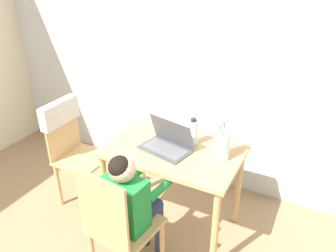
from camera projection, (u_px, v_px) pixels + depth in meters
wall_back at (198, 56)px, 2.89m from camera, size 6.40×0.05×2.50m
dining_table at (173, 161)px, 2.52m from camera, size 1.02×0.65×0.74m
chair_occupied at (119, 228)px, 2.09m from camera, size 0.44×0.44×0.95m
chair_spare at (69, 137)px, 2.84m from camera, size 0.43×0.40×0.96m
person_seated at (130, 200)px, 2.13m from camera, size 0.34×0.45×0.99m
laptop at (168, 142)px, 2.46m from camera, size 0.42×0.31×0.23m
flower_vase at (223, 144)px, 2.30m from camera, size 0.11×0.11×0.35m
water_bottle at (193, 132)px, 2.49m from camera, size 0.07×0.07×0.22m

